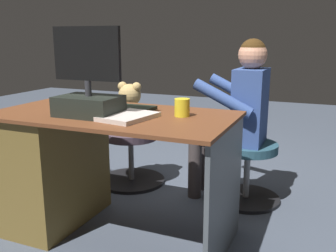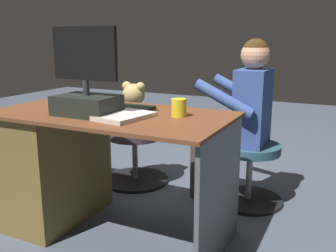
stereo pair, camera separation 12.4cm
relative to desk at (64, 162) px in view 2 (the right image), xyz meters
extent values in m
plane|color=#464F5E|center=(-0.37, -0.38, -0.39)|extent=(10.00, 10.00, 0.00)
cube|color=brown|center=(-0.37, 0.00, 0.34)|extent=(1.38, 0.73, 0.02)
cube|color=brown|center=(0.09, 0.00, -0.03)|extent=(0.44, 0.67, 0.72)
cube|color=#4E5559|center=(-1.04, 0.00, -0.03)|extent=(0.02, 0.66, 0.72)
cube|color=black|center=(-0.29, 0.10, 0.40)|extent=(0.34, 0.24, 0.11)
cylinder|color=#333338|center=(-0.29, 0.10, 0.50)|extent=(0.04, 0.04, 0.08)
cube|color=black|center=(-0.29, 0.10, 0.69)|extent=(0.41, 0.02, 0.28)
cube|color=black|center=(-0.29, 0.09, 0.69)|extent=(0.37, 0.00, 0.26)
cube|color=black|center=(-0.34, -0.15, 0.36)|extent=(0.42, 0.14, 0.02)
ellipsoid|color=black|center=(-0.02, -0.17, 0.37)|extent=(0.06, 0.10, 0.04)
cylinder|color=yellow|center=(-0.77, -0.08, 0.40)|extent=(0.08, 0.08, 0.10)
cube|color=black|center=(-0.08, 0.07, 0.36)|extent=(0.05, 0.15, 0.02)
cube|color=beige|center=(-0.53, 0.10, 0.36)|extent=(0.27, 0.33, 0.02)
cylinder|color=black|center=(-0.06, -0.77, -0.38)|extent=(0.54, 0.54, 0.03)
cylinder|color=gray|center=(-0.06, -0.77, -0.19)|extent=(0.04, 0.04, 0.35)
cylinder|color=#433541|center=(-0.06, -0.77, 0.01)|extent=(0.44, 0.44, 0.06)
ellipsoid|color=tan|center=(-0.06, -0.77, 0.15)|extent=(0.21, 0.18, 0.22)
sphere|color=tan|center=(-0.06, -0.77, 0.33)|extent=(0.18, 0.18, 0.18)
sphere|color=beige|center=(-0.06, -0.85, 0.32)|extent=(0.07, 0.07, 0.07)
sphere|color=tan|center=(-0.12, -0.77, 0.40)|extent=(0.07, 0.07, 0.07)
sphere|color=tan|center=(0.00, -0.77, 0.40)|extent=(0.07, 0.07, 0.07)
cylinder|color=tan|center=(-0.17, -0.81, 0.19)|extent=(0.06, 0.17, 0.11)
cylinder|color=tan|center=(0.04, -0.81, 0.19)|extent=(0.06, 0.17, 0.11)
cylinder|color=tan|center=(-0.12, -0.89, 0.08)|extent=(0.07, 0.13, 0.07)
cylinder|color=tan|center=(-0.01, -0.89, 0.08)|extent=(0.07, 0.13, 0.07)
cylinder|color=black|center=(-1.00, -0.78, -0.38)|extent=(0.49, 0.49, 0.03)
cylinder|color=gray|center=(-1.00, -0.78, -0.19)|extent=(0.04, 0.04, 0.35)
cylinder|color=#284E5F|center=(-1.00, -0.78, 0.01)|extent=(0.42, 0.42, 0.06)
cube|color=#354E8E|center=(-1.00, -0.78, 0.30)|extent=(0.20, 0.32, 0.52)
sphere|color=tan|center=(-1.00, -0.78, 0.66)|extent=(0.19, 0.19, 0.19)
sphere|color=#402A11|center=(-1.00, -0.78, 0.68)|extent=(0.18, 0.18, 0.18)
cylinder|color=#354E8E|center=(-0.86, -0.58, 0.38)|extent=(0.41, 0.08, 0.25)
cylinder|color=#354E8E|center=(-0.85, -0.98, 0.38)|extent=(0.41, 0.08, 0.25)
cylinder|color=#413938|center=(-0.82, -0.69, 0.06)|extent=(0.37, 0.12, 0.11)
cylinder|color=#413938|center=(-0.64, -0.69, -0.18)|extent=(0.10, 0.10, 0.43)
cylinder|color=#413938|center=(-0.82, -0.87, 0.06)|extent=(0.37, 0.12, 0.11)
cylinder|color=#413938|center=(-0.64, -0.87, -0.18)|extent=(0.10, 0.10, 0.43)
camera|label=1|loc=(-1.48, 1.81, 0.77)|focal=40.28mm
camera|label=2|loc=(-1.60, 1.75, 0.77)|focal=40.28mm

